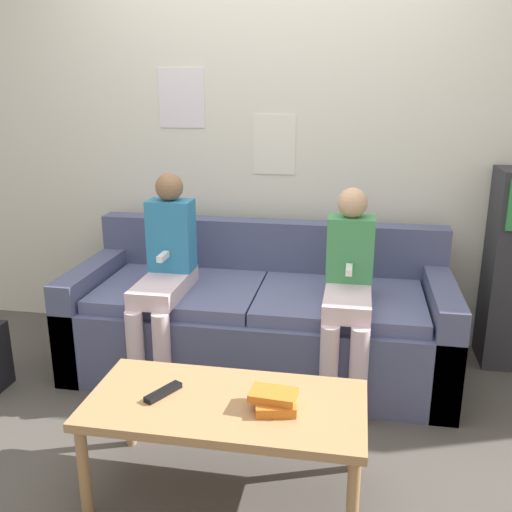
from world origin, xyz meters
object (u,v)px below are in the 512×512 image
Objects in this scene: coffee_table at (226,410)px; person_left at (165,270)px; couch at (260,321)px; person_right at (348,285)px; tv_remote at (163,392)px.

person_left reaches higher than coffee_table.
person_right is at bearing -22.83° from couch.
person_right reaches higher than couch.
person_left is at bearing 136.00° from tv_remote.
person_left is at bearing 179.62° from person_right.
tv_remote is at bearing -71.87° from person_left.
couch is 12.36× the size of tv_remote.
person_right reaches higher than coffee_table.
person_left is at bearing -157.72° from couch.
person_left is 6.63× the size of tv_remote.
coffee_table is 1.00× the size of person_right.
person_left is (-0.54, 0.87, 0.26)m from coffee_table.
coffee_table is at bearing -116.80° from person_right.
person_right is (0.97, -0.01, -0.02)m from person_left.
tv_remote reaches higher than coffee_table.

